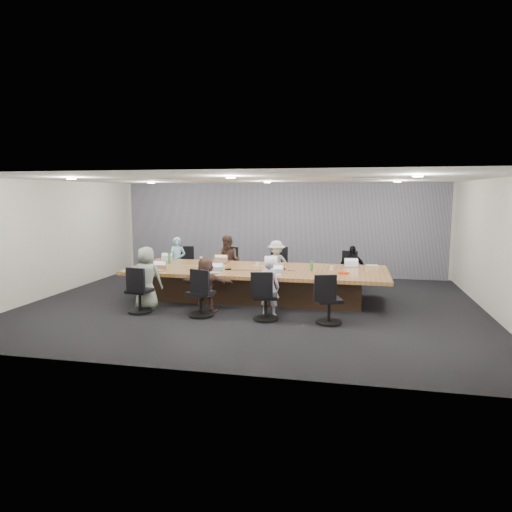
% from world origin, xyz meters
% --- Properties ---
extents(floor, '(10.00, 8.00, 0.00)m').
position_xyz_m(floor, '(0.00, 0.00, 0.00)').
color(floor, black).
rests_on(floor, ground).
extents(ceiling, '(10.00, 8.00, 0.00)m').
position_xyz_m(ceiling, '(0.00, 0.00, 2.80)').
color(ceiling, white).
rests_on(ceiling, wall_back).
extents(wall_back, '(10.00, 0.00, 2.80)m').
position_xyz_m(wall_back, '(0.00, 4.00, 1.40)').
color(wall_back, beige).
rests_on(wall_back, ground).
extents(wall_front, '(10.00, 0.00, 2.80)m').
position_xyz_m(wall_front, '(0.00, -4.00, 1.40)').
color(wall_front, beige).
rests_on(wall_front, ground).
extents(wall_left, '(0.00, 8.00, 2.80)m').
position_xyz_m(wall_left, '(-5.00, 0.00, 1.40)').
color(wall_left, beige).
rests_on(wall_left, ground).
extents(wall_right, '(0.00, 8.00, 2.80)m').
position_xyz_m(wall_right, '(5.00, 0.00, 1.40)').
color(wall_right, beige).
rests_on(wall_right, ground).
extents(curtain, '(9.80, 0.04, 2.80)m').
position_xyz_m(curtain, '(0.00, 3.92, 1.40)').
color(curtain, gray).
rests_on(curtain, ground).
extents(conference_table, '(6.00, 2.20, 0.74)m').
position_xyz_m(conference_table, '(0.00, 0.50, 0.40)').
color(conference_table, '#3A2618').
rests_on(conference_table, ground).
extents(chair_0, '(0.65, 0.65, 0.78)m').
position_xyz_m(chair_0, '(-2.52, 2.20, 0.39)').
color(chair_0, black).
rests_on(chair_0, ground).
extents(chair_1, '(0.70, 0.70, 0.82)m').
position_xyz_m(chair_1, '(-1.07, 2.20, 0.41)').
color(chair_1, black).
rests_on(chair_1, ground).
extents(chair_2, '(0.63, 0.63, 0.87)m').
position_xyz_m(chair_2, '(0.24, 2.20, 0.44)').
color(chair_2, black).
rests_on(chair_2, ground).
extents(chair_3, '(0.63, 0.63, 0.76)m').
position_xyz_m(chair_3, '(2.18, 2.20, 0.38)').
color(chair_3, black).
rests_on(chair_3, ground).
extents(chair_4, '(0.59, 0.59, 0.78)m').
position_xyz_m(chair_4, '(-2.15, -1.20, 0.39)').
color(chair_4, black).
rests_on(chair_4, ground).
extents(chair_5, '(0.67, 0.67, 0.80)m').
position_xyz_m(chair_5, '(-0.81, -1.20, 0.40)').
color(chair_5, black).
rests_on(chair_5, ground).
extents(chair_6, '(0.62, 0.62, 0.79)m').
position_xyz_m(chair_6, '(0.54, -1.20, 0.40)').
color(chair_6, black).
rests_on(chair_6, ground).
extents(chair_7, '(0.66, 0.66, 0.78)m').
position_xyz_m(chair_7, '(1.77, -1.20, 0.39)').
color(chair_7, black).
rests_on(chair_7, ground).
extents(person_0, '(0.48, 0.31, 1.30)m').
position_xyz_m(person_0, '(-2.52, 1.85, 0.65)').
color(person_0, '#7EACBF').
rests_on(person_0, ground).
extents(laptop_0, '(0.30, 0.21, 0.02)m').
position_xyz_m(laptop_0, '(-2.52, 1.30, 0.75)').
color(laptop_0, '#B2B2B7').
rests_on(laptop_0, conference_table).
extents(person_1, '(0.71, 0.58, 1.37)m').
position_xyz_m(person_1, '(-1.07, 1.85, 0.69)').
color(person_1, '#3B2921').
rests_on(person_1, ground).
extents(laptop_1, '(0.37, 0.26, 0.02)m').
position_xyz_m(laptop_1, '(-1.07, 1.30, 0.75)').
color(laptop_1, '#8C6647').
rests_on(laptop_1, conference_table).
extents(person_2, '(0.90, 0.65, 1.26)m').
position_xyz_m(person_2, '(0.24, 1.85, 0.63)').
color(person_2, '#A0A0A0').
rests_on(person_2, ground).
extents(laptop_2, '(0.34, 0.26, 0.02)m').
position_xyz_m(laptop_2, '(0.24, 1.30, 0.75)').
color(laptop_2, '#B2B2B7').
rests_on(laptop_2, conference_table).
extents(person_3, '(0.70, 0.31, 1.18)m').
position_xyz_m(person_3, '(2.18, 1.85, 0.59)').
color(person_3, black).
rests_on(person_3, ground).
extents(laptop_3, '(0.34, 0.25, 0.02)m').
position_xyz_m(laptop_3, '(2.18, 1.30, 0.75)').
color(laptop_3, '#B2B2B7').
rests_on(laptop_3, conference_table).
extents(person_4, '(0.70, 0.48, 1.36)m').
position_xyz_m(person_4, '(-2.15, -0.85, 0.68)').
color(person_4, gray).
rests_on(person_4, ground).
extents(laptop_4, '(0.35, 0.25, 0.02)m').
position_xyz_m(laptop_4, '(-2.15, -0.30, 0.75)').
color(laptop_4, '#8C6647').
rests_on(laptop_4, conference_table).
extents(person_5, '(1.11, 0.37, 1.19)m').
position_xyz_m(person_5, '(-0.81, -0.85, 0.59)').
color(person_5, brown).
rests_on(person_5, ground).
extents(laptop_5, '(0.33, 0.25, 0.02)m').
position_xyz_m(laptop_5, '(-0.81, -0.30, 0.75)').
color(laptop_5, '#B2B2B7').
rests_on(laptop_5, conference_table).
extents(person_6, '(0.45, 0.32, 1.19)m').
position_xyz_m(person_6, '(0.54, -0.85, 0.60)').
color(person_6, silver).
rests_on(person_6, ground).
extents(laptop_6, '(0.36, 0.27, 0.02)m').
position_xyz_m(laptop_6, '(0.54, -0.30, 0.75)').
color(laptop_6, '#B2B2B7').
rests_on(laptop_6, conference_table).
extents(bottle_green_left, '(0.08, 0.08, 0.28)m').
position_xyz_m(bottle_green_left, '(-2.31, 0.79, 0.88)').
color(bottle_green_left, '#3E7A3D').
rests_on(bottle_green_left, conference_table).
extents(bottle_green_right, '(0.07, 0.07, 0.22)m').
position_xyz_m(bottle_green_right, '(1.29, 0.43, 0.85)').
color(bottle_green_right, '#3E7A3D').
rests_on(bottle_green_right, conference_table).
extents(bottle_clear, '(0.09, 0.09, 0.24)m').
position_xyz_m(bottle_clear, '(-1.37, 0.50, 0.86)').
color(bottle_clear, silver).
rests_on(bottle_clear, conference_table).
extents(cup_white_far, '(0.10, 0.10, 0.09)m').
position_xyz_m(cup_white_far, '(-0.06, 0.83, 0.79)').
color(cup_white_far, white).
rests_on(cup_white_far, conference_table).
extents(cup_white_near, '(0.08, 0.08, 0.09)m').
position_xyz_m(cup_white_near, '(1.74, 0.67, 0.79)').
color(cup_white_near, white).
rests_on(cup_white_near, conference_table).
extents(mug_brown, '(0.10, 0.10, 0.11)m').
position_xyz_m(mug_brown, '(-2.65, 0.20, 0.80)').
color(mug_brown, brown).
rests_on(mug_brown, conference_table).
extents(mic_left, '(0.16, 0.12, 0.03)m').
position_xyz_m(mic_left, '(-0.62, 0.19, 0.75)').
color(mic_left, black).
rests_on(mic_left, conference_table).
extents(mic_right, '(0.16, 0.13, 0.03)m').
position_xyz_m(mic_right, '(0.59, 0.51, 0.75)').
color(mic_right, black).
rests_on(mic_right, conference_table).
extents(stapler, '(0.15, 0.06, 0.06)m').
position_xyz_m(stapler, '(0.44, -0.11, 0.77)').
color(stapler, black).
rests_on(stapler, conference_table).
extents(canvas_bag, '(0.27, 0.17, 0.15)m').
position_xyz_m(canvas_bag, '(2.62, 0.66, 0.81)').
color(canvas_bag, '#BFB38B').
rests_on(canvas_bag, conference_table).
extents(snack_packet, '(0.23, 0.19, 0.04)m').
position_xyz_m(snack_packet, '(2.01, 0.20, 0.76)').
color(snack_packet, '#EA3805').
rests_on(snack_packet, conference_table).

